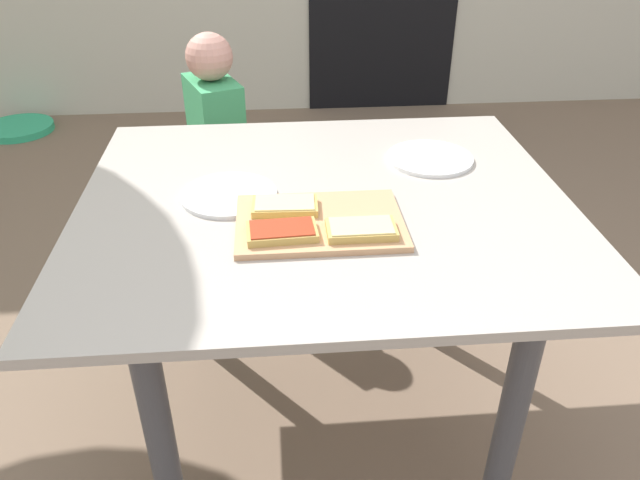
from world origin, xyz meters
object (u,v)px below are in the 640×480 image
pizza_slice_far_left (285,206)px  pizza_slice_near_right (361,229)px  pizza_slice_near_left (282,231)px  garden_hose_coil (18,128)px  plate_white_left (229,195)px  plate_white_right (430,158)px  dining_table (324,243)px  cutting_board (320,222)px  child_left (218,152)px

pizza_slice_far_left → pizza_slice_near_right: bearing=-36.5°
pizza_slice_near_left → garden_hose_coil: bearing=120.9°
plate_white_left → pizza_slice_far_left: bearing=-37.5°
pizza_slice_far_left → plate_white_right: pizza_slice_far_left is taller
plate_white_right → garden_hose_coil: size_ratio=0.55×
dining_table → cutting_board: bearing=-100.2°
garden_hose_coil → pizza_slice_near_left: bearing=-59.1°
dining_table → pizza_slice_near_left: size_ratio=7.67×
pizza_slice_near_right → garden_hose_coil: 3.11m
dining_table → plate_white_left: 0.25m
pizza_slice_near_left → dining_table: bearing=59.7°
pizza_slice_near_right → garden_hose_coil: (-1.66, 2.52, -0.73)m
pizza_slice_near_left → plate_white_left: (-0.11, 0.20, -0.02)m
pizza_slice_near_right → pizza_slice_far_left: (-0.15, 0.11, 0.00)m
cutting_board → plate_white_left: (-0.19, 0.14, -0.00)m
cutting_board → child_left: bearing=107.5°
dining_table → pizza_slice_far_left: bearing=-144.0°
cutting_board → pizza_slice_near_right: (0.08, -0.06, 0.02)m
plate_white_left → garden_hose_coil: bearing=121.0°
dining_table → cutting_board: cutting_board is taller
cutting_board → pizza_slice_near_left: pizza_slice_near_left is taller
child_left → pizza_slice_near_left: bearing=-78.1°
pizza_slice_near_right → pizza_slice_far_left: bearing=143.5°
cutting_board → garden_hose_coil: (-1.59, 2.46, -0.71)m
cutting_board → pizza_slice_near_right: 0.10m
plate_white_right → child_left: size_ratio=0.24×
pizza_slice_near_left → garden_hose_coil: pizza_slice_near_left is taller
pizza_slice_near_right → pizza_slice_far_left: 0.19m
pizza_slice_near_left → pizza_slice_far_left: size_ratio=1.01×
pizza_slice_near_left → child_left: (-0.20, 0.95, -0.24)m
dining_table → pizza_slice_far_left: 0.18m
pizza_slice_near_right → child_left: 1.05m
dining_table → garden_hose_coil: 2.90m
child_left → cutting_board: bearing=-72.5°
cutting_board → plate_white_right: 0.43m
plate_white_left → plate_white_right: (0.50, 0.16, 0.00)m
cutting_board → pizza_slice_far_left: pizza_slice_far_left is taller
pizza_slice_far_left → plate_white_left: size_ratio=0.66×
pizza_slice_far_left → garden_hose_coil: bearing=122.1°
cutting_board → plate_white_right: (0.31, 0.30, -0.00)m
plate_white_left → plate_white_right: same height
pizza_slice_near_left → pizza_slice_near_right: (0.16, -0.00, 0.00)m
cutting_board → child_left: (-0.28, 0.89, -0.22)m
plate_white_left → garden_hose_coil: 2.80m
cutting_board → plate_white_right: size_ratio=1.60×
cutting_board → plate_white_right: cutting_board is taller
child_left → garden_hose_coil: size_ratio=2.29×
plate_white_right → cutting_board: bearing=-135.4°
dining_table → cutting_board: (-0.02, -0.11, 0.13)m
pizza_slice_near_right → plate_white_left: size_ratio=0.64×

